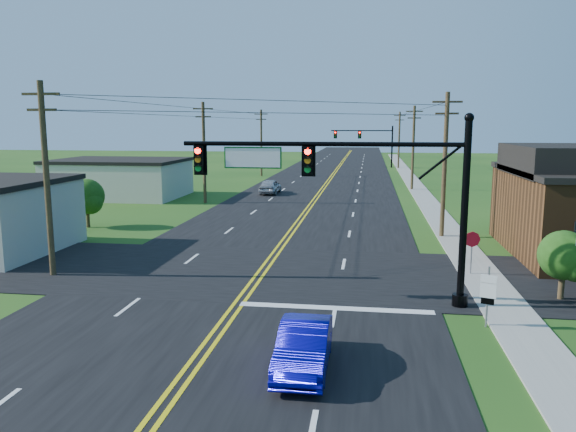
% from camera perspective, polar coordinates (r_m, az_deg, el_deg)
% --- Properties ---
extents(ground, '(260.00, 260.00, 0.00)m').
position_cam_1_polar(ground, '(16.37, -11.51, -16.44)').
color(ground, '#163F12').
rests_on(ground, ground).
extents(road_main, '(16.00, 220.00, 0.04)m').
position_cam_1_polar(road_main, '(64.43, 3.59, 3.03)').
color(road_main, black).
rests_on(road_main, ground).
extents(road_cross, '(70.00, 10.00, 0.04)m').
position_cam_1_polar(road_cross, '(27.27, -2.99, -5.65)').
color(road_cross, black).
rests_on(road_cross, ground).
extents(sidewalk, '(2.00, 160.00, 0.08)m').
position_cam_1_polar(sidewalk, '(54.55, 13.78, 1.66)').
color(sidewalk, gray).
rests_on(sidewalk, ground).
extents(signal_mast_main, '(11.30, 0.60, 7.48)m').
position_cam_1_polar(signal_mast_main, '(21.97, 6.04, 3.23)').
color(signal_mast_main, black).
rests_on(signal_mast_main, ground).
extents(signal_mast_far, '(10.98, 0.60, 7.48)m').
position_cam_1_polar(signal_mast_far, '(93.87, 7.86, 7.70)').
color(signal_mast_far, black).
rests_on(signal_mast_far, ground).
extents(cream_bldg_far, '(12.20, 9.20, 3.70)m').
position_cam_1_polar(cream_bldg_far, '(57.43, -16.73, 3.73)').
color(cream_bldg_far, beige).
rests_on(cream_bldg_far, ground).
extents(utility_pole_left_a, '(1.80, 0.28, 9.00)m').
position_cam_1_polar(utility_pole_left_a, '(28.08, -23.34, 3.78)').
color(utility_pole_left_a, '#362718').
rests_on(utility_pole_left_a, ground).
extents(utility_pole_left_b, '(1.80, 0.28, 9.00)m').
position_cam_1_polar(utility_pole_left_b, '(51.04, -8.53, 6.59)').
color(utility_pole_left_b, '#362718').
rests_on(utility_pole_left_b, ground).
extents(utility_pole_left_c, '(1.80, 0.28, 9.00)m').
position_cam_1_polar(utility_pole_left_c, '(77.28, -2.73, 7.58)').
color(utility_pole_left_c, '#362718').
rests_on(utility_pole_left_c, ground).
extents(utility_pole_right_a, '(1.80, 0.28, 9.00)m').
position_cam_1_polar(utility_pole_right_a, '(36.21, 15.64, 5.27)').
color(utility_pole_right_a, '#362718').
rests_on(utility_pole_right_a, ground).
extents(utility_pole_right_b, '(1.80, 0.28, 9.00)m').
position_cam_1_polar(utility_pole_right_b, '(62.05, 12.60, 6.94)').
color(utility_pole_right_b, '#362718').
rests_on(utility_pole_right_b, ground).
extents(utility_pole_right_c, '(1.80, 0.28, 9.00)m').
position_cam_1_polar(utility_pole_right_c, '(91.98, 11.22, 7.69)').
color(utility_pole_right_c, '#362718').
rests_on(utility_pole_right_c, ground).
extents(tree_right_back, '(3.00, 3.00, 4.10)m').
position_cam_1_polar(tree_right_back, '(41.52, 23.33, 2.39)').
color(tree_right_back, '#362718').
rests_on(tree_right_back, ground).
extents(shrub_corner, '(2.00, 2.00, 2.86)m').
position_cam_1_polar(shrub_corner, '(25.16, 26.22, -3.61)').
color(shrub_corner, '#362718').
rests_on(shrub_corner, ground).
extents(tree_left, '(2.40, 2.40, 3.37)m').
position_cam_1_polar(tree_left, '(40.93, -19.77, 1.89)').
color(tree_left, '#362718').
rests_on(tree_left, ground).
extents(blue_car, '(1.45, 4.09, 1.34)m').
position_cam_1_polar(blue_car, '(16.69, 1.63, -13.19)').
color(blue_car, '#0A079D').
rests_on(blue_car, ground).
extents(distant_car, '(1.84, 4.42, 1.50)m').
position_cam_1_polar(distant_car, '(57.33, -1.82, 3.00)').
color(distant_car, '#A8A8AD').
rests_on(distant_car, ground).
extents(route_sign, '(0.52, 0.23, 2.19)m').
position_cam_1_polar(route_sign, '(20.92, 19.65, -7.30)').
color(route_sign, slate).
rests_on(route_sign, ground).
extents(stop_sign, '(0.75, 0.11, 2.11)m').
position_cam_1_polar(stop_sign, '(27.70, 18.19, -2.70)').
color(stop_sign, slate).
rests_on(stop_sign, ground).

